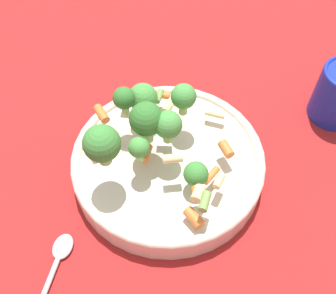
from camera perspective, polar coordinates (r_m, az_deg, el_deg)
ground_plane at (r=0.60m, az=0.00°, el=-3.38°), size 3.00×3.00×0.00m
bowl at (r=0.58m, az=0.00°, el=-2.14°), size 0.28×0.28×0.04m
pasta_salad at (r=0.52m, az=-2.94°, el=3.09°), size 0.24×0.22×0.10m
spoon at (r=0.54m, az=-16.26°, el=-16.70°), size 0.12×0.13×0.01m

